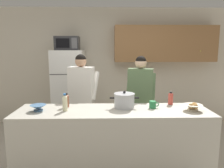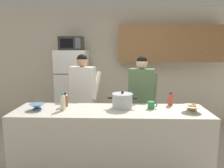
{
  "view_description": "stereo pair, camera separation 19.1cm",
  "coord_description": "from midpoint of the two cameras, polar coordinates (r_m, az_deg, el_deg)",
  "views": [
    {
      "loc": [
        -0.08,
        -2.72,
        1.71
      ],
      "look_at": [
        0.0,
        0.55,
        1.17
      ],
      "focal_mm": 34.81,
      "sensor_mm": 36.0,
      "label": 1
    },
    {
      "loc": [
        0.11,
        -2.72,
        1.71
      ],
      "look_at": [
        0.0,
        0.55,
        1.17
      ],
      "focal_mm": 34.81,
      "sensor_mm": 36.0,
      "label": 2
    }
  ],
  "objects": [
    {
      "name": "coffee_mug",
      "position": [
        2.94,
        8.86,
        -5.36
      ],
      "size": [
        0.13,
        0.09,
        0.1
      ],
      "color": "#2D8C4C",
      "rests_on": "kitchen_island"
    },
    {
      "name": "refrigerator",
      "position": [
        4.74,
        -12.34,
        -1.49
      ],
      "size": [
        0.64,
        0.68,
        1.67
      ],
      "color": "white",
      "rests_on": "ground"
    },
    {
      "name": "bottle_far_corner",
      "position": [
        2.84,
        -14.17,
        -4.76
      ],
      "size": [
        0.06,
        0.06,
        0.23
      ],
      "color": "beige",
      "rests_on": "kitchen_island"
    },
    {
      "name": "kitchen_island",
      "position": [
        2.99,
        -1.61,
        -15.33
      ],
      "size": [
        2.51,
        0.68,
        0.92
      ],
      "primitive_type": "cube",
      "color": "#BCB7A8",
      "rests_on": "ground"
    },
    {
      "name": "empty_bowl",
      "position": [
        2.96,
        -20.6,
        -5.82
      ],
      "size": [
        0.2,
        0.2,
        0.08
      ],
      "color": "#4C7299",
      "rests_on": "kitchen_island"
    },
    {
      "name": "bottle_mid_counter",
      "position": [
        3.02,
        -13.67,
        -4.19
      ],
      "size": [
        0.07,
        0.07,
        0.19
      ],
      "color": "brown",
      "rests_on": "kitchen_island"
    },
    {
      "name": "person_by_sink",
      "position": [
        3.63,
        5.94,
        -2.24
      ],
      "size": [
        0.56,
        0.5,
        1.59
      ],
      "color": "#726656",
      "rests_on": "ground"
    },
    {
      "name": "cooking_pot",
      "position": [
        2.91,
        1.36,
        -4.37
      ],
      "size": [
        0.39,
        0.28,
        0.23
      ],
      "color": "silver",
      "rests_on": "kitchen_island"
    },
    {
      "name": "back_wall_unit",
      "position": [
        4.98,
        1.68,
        6.04
      ],
      "size": [
        6.0,
        0.48,
        2.6
      ],
      "color": "beige",
      "rests_on": "ground"
    },
    {
      "name": "bottle_near_edge",
      "position": [
        3.17,
        13.5,
        -3.63
      ],
      "size": [
        0.07,
        0.07,
        0.18
      ],
      "color": "#D84C3F",
      "rests_on": "kitchen_island"
    },
    {
      "name": "person_near_pot",
      "position": [
        3.69,
        -9.45,
        -1.78
      ],
      "size": [
        0.56,
        0.49,
        1.61
      ],
      "color": "#33384C",
      "rests_on": "ground"
    },
    {
      "name": "microwave",
      "position": [
        4.63,
        -12.82,
        10.38
      ],
      "size": [
        0.48,
        0.37,
        0.28
      ],
      "color": "#2D2D30",
      "rests_on": "refrigerator"
    },
    {
      "name": "bread_bowl",
      "position": [
        2.94,
        18.81,
        -5.71
      ],
      "size": [
        0.24,
        0.24,
        0.1
      ],
      "color": "beige",
      "rests_on": "kitchen_island"
    }
  ]
}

